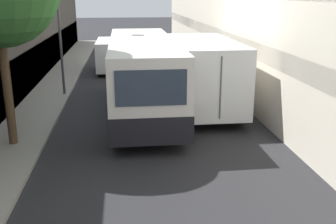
# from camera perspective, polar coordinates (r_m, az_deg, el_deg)

# --- Properties ---
(ground_plane) EXTENTS (150.00, 150.00, 0.00)m
(ground_plane) POSITION_cam_1_polar(r_m,az_deg,el_deg) (14.15, -1.97, -3.52)
(ground_plane) COLOR #232326
(sidewalk_left) EXTENTS (2.04, 60.00, 0.12)m
(sidewalk_left) POSITION_cam_1_polar(r_m,az_deg,el_deg) (14.58, -21.04, -3.81)
(sidewalk_left) COLOR gray
(sidewalk_left) RESTS_ON ground_plane
(bus) EXTENTS (2.63, 10.20, 3.13)m
(bus) POSITION_cam_1_polar(r_m,az_deg,el_deg) (16.64, -3.73, 5.48)
(bus) COLOR silver
(bus) RESTS_ON ground_plane
(box_truck) EXTENTS (2.49, 8.59, 3.05)m
(box_truck) POSITION_cam_1_polar(r_m,az_deg,el_deg) (17.75, 4.52, 6.10)
(box_truck) COLOR silver
(box_truck) RESTS_ON ground_plane
(panel_van) EXTENTS (1.98, 4.46, 2.05)m
(panel_van) POSITION_cam_1_polar(r_m,az_deg,el_deg) (26.13, -8.03, 8.31)
(panel_van) COLOR silver
(panel_van) RESTS_ON ground_plane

